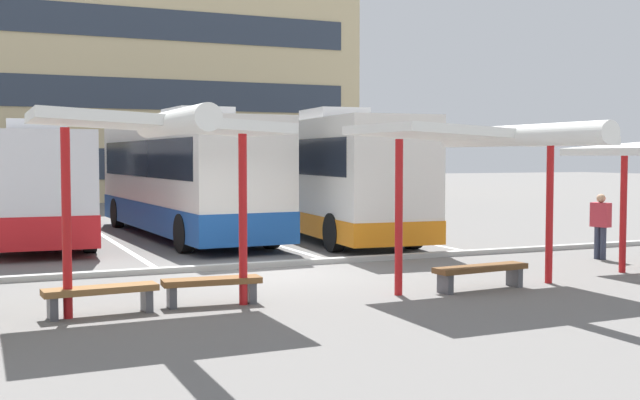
{
  "coord_description": "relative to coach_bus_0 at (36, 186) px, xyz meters",
  "views": [
    {
      "loc": [
        -5.6,
        -15.41,
        2.45
      ],
      "look_at": [
        2.44,
        3.03,
        1.34
      ],
      "focal_mm": 44.55,
      "sensor_mm": 36.0,
      "label": 1
    }
  ],
  "objects": [
    {
      "name": "ground_plane",
      "position": [
        3.95,
        -9.25,
        -1.57
      ],
      "size": [
        160.0,
        160.0,
        0.0
      ],
      "primitive_type": "plane",
      "color": "slate"
    },
    {
      "name": "terminal_building",
      "position": [
        3.98,
        25.66,
        5.89
      ],
      "size": [
        31.08,
        15.56,
        17.65
      ],
      "color": "#D1BC8C",
      "rests_on": "ground"
    },
    {
      "name": "coach_bus_0",
      "position": [
        0.0,
        0.0,
        0.0
      ],
      "size": [
        3.04,
        11.12,
        3.44
      ],
      "color": "silver",
      "rests_on": "ground"
    },
    {
      "name": "coach_bus_1",
      "position": [
        4.19,
        -0.93,
        0.21
      ],
      "size": [
        3.09,
        11.37,
        3.82
      ],
      "color": "silver",
      "rests_on": "ground"
    },
    {
      "name": "coach_bus_2",
      "position": [
        8.19,
        -1.82,
        0.25
      ],
      "size": [
        3.36,
        12.6,
        3.83
      ],
      "color": "silver",
      "rests_on": "ground"
    },
    {
      "name": "lane_stripe_1",
      "position": [
        1.95,
        -0.34,
        -1.57
      ],
      "size": [
        0.16,
        14.0,
        0.01
      ],
      "primitive_type": "cube",
      "color": "white",
      "rests_on": "ground"
    },
    {
      "name": "lane_stripe_2",
      "position": [
        5.95,
        -0.34,
        -1.57
      ],
      "size": [
        0.16,
        14.0,
        0.01
      ],
      "primitive_type": "cube",
      "color": "white",
      "rests_on": "ground"
    },
    {
      "name": "lane_stripe_3",
      "position": [
        9.96,
        -0.34,
        -1.57
      ],
      "size": [
        0.16,
        14.0,
        0.01
      ],
      "primitive_type": "cube",
      "color": "white",
      "rests_on": "ground"
    },
    {
      "name": "waiting_shelter_1",
      "position": [
        1.0,
        -12.5,
        1.3
      ],
      "size": [
        3.78,
        4.17,
        3.13
      ],
      "color": "red",
      "rests_on": "ground"
    },
    {
      "name": "bench_2",
      "position": [
        0.1,
        -12.22,
        -1.24
      ],
      "size": [
        1.76,
        0.54,
        0.45
      ],
      "color": "brown",
      "rests_on": "ground"
    },
    {
      "name": "bench_3",
      "position": [
        1.9,
        -12.08,
        -1.24
      ],
      "size": [
        1.65,
        0.53,
        0.45
      ],
      "color": "brown",
      "rests_on": "ground"
    },
    {
      "name": "waiting_shelter_2",
      "position": [
        6.83,
        -12.74,
        1.19
      ],
      "size": [
        4.31,
        4.59,
        3.01
      ],
      "color": "red",
      "rests_on": "ground"
    },
    {
      "name": "bench_4",
      "position": [
        6.83,
        -12.6,
        -1.23
      ],
      "size": [
        1.96,
        0.6,
        0.45
      ],
      "color": "brown",
      "rests_on": "ground"
    },
    {
      "name": "platform_kerb",
      "position": [
        3.95,
        -8.22,
        -1.51
      ],
      "size": [
        44.0,
        0.24,
        0.12
      ],
      "primitive_type": "cube",
      "color": "#ADADA8",
      "rests_on": "ground"
    },
    {
      "name": "waiting_passenger_2",
      "position": [
        11.97,
        -10.12,
        -0.69
      ],
      "size": [
        0.33,
        0.49,
        1.56
      ],
      "color": "#33384C",
      "rests_on": "ground"
    }
  ]
}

